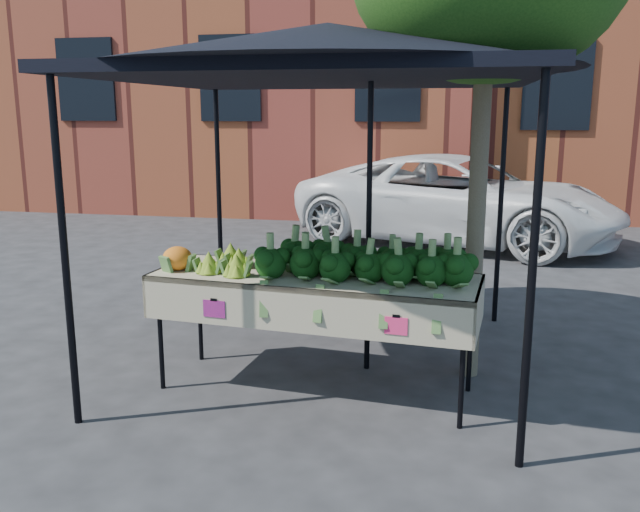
{
  "coord_description": "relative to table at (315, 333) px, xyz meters",
  "views": [
    {
      "loc": [
        0.77,
        -4.52,
        2.07
      ],
      "look_at": [
        -0.21,
        0.35,
        1.0
      ],
      "focal_mm": 37.51,
      "sensor_mm": 36.0,
      "label": 1
    }
  ],
  "objects": [
    {
      "name": "ground",
      "position": [
        0.21,
        -0.15,
        -0.45
      ],
      "size": [
        90.0,
        90.0,
        0.0
      ],
      "primitive_type": "plane",
      "color": "#272729"
    },
    {
      "name": "table",
      "position": [
        0.0,
        0.0,
        0.0
      ],
      "size": [
        2.47,
        1.04,
        0.9
      ],
      "color": "#BCAF95",
      "rests_on": "ground"
    },
    {
      "name": "street_tree",
      "position": [
        1.16,
        0.55,
        1.54
      ],
      "size": [
        2.02,
        2.02,
        3.98
      ],
      "primitive_type": null,
      "color": "#1E4C14",
      "rests_on": "ground"
    },
    {
      "name": "canopy",
      "position": [
        -0.02,
        0.59,
        0.92
      ],
      "size": [
        3.16,
        3.16,
        2.74
      ],
      "primitive_type": null,
      "color": "black",
      "rests_on": "ground"
    },
    {
      "name": "vehicle",
      "position": [
        1.04,
        6.18,
        2.09
      ],
      "size": [
        2.04,
        2.65,
        5.08
      ],
      "primitive_type": "imported",
      "rotation": [
        0.0,
        0.0,
        1.27
      ],
      "color": "white",
      "rests_on": "ground"
    },
    {
      "name": "romanesco_cluster",
      "position": [
        -0.67,
        0.04,
        0.56
      ],
      "size": [
        0.46,
        0.6,
        0.23
      ],
      "primitive_type": "ellipsoid",
      "color": "#81A827",
      "rests_on": "table"
    },
    {
      "name": "cauliflower_pair",
      "position": [
        -1.05,
        -0.05,
        0.55
      ],
      "size": [
        0.23,
        0.23,
        0.2
      ],
      "primitive_type": "ellipsoid",
      "color": "orange",
      "rests_on": "table"
    },
    {
      "name": "building_left",
      "position": [
        -4.79,
        11.85,
        4.05
      ],
      "size": [
        12.0,
        8.0,
        9.0
      ],
      "primitive_type": "cube",
      "color": "maroon",
      "rests_on": "ground"
    },
    {
      "name": "broccoli_heap",
      "position": [
        0.36,
        0.03,
        0.6
      ],
      "size": [
        1.57,
        0.6,
        0.29
      ],
      "primitive_type": "ellipsoid",
      "color": "black",
      "rests_on": "table"
    }
  ]
}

